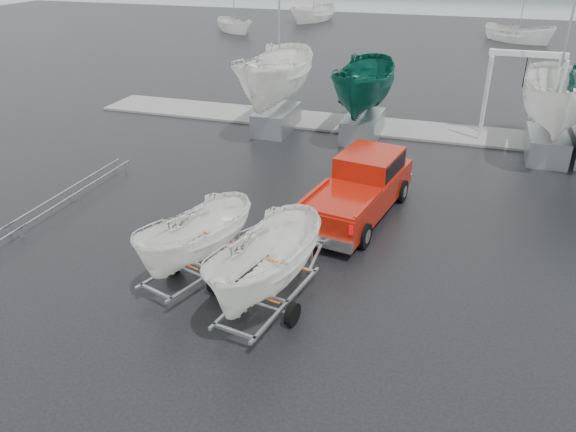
# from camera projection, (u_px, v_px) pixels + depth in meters

# --- Properties ---
(ground_plane) EXTENTS (120.00, 120.00, 0.00)m
(ground_plane) POSITION_uv_depth(u_px,v_px,m) (302.00, 250.00, 17.27)
(ground_plane) COLOR black
(ground_plane) RESTS_ON ground
(dock) EXTENTS (30.00, 3.00, 0.12)m
(dock) POSITION_uv_depth(u_px,v_px,m) (376.00, 126.00, 28.31)
(dock) COLOR gray
(dock) RESTS_ON ground
(pickup_truck) EXTENTS (2.99, 6.23, 1.99)m
(pickup_truck) POSITION_uv_depth(u_px,v_px,m) (361.00, 185.00, 19.12)
(pickup_truck) COLOR #971408
(pickup_truck) RESTS_ON ground
(trailer_hitched) EXTENTS (2.03, 3.75, 5.15)m
(trailer_hitched) POSITION_uv_depth(u_px,v_px,m) (266.00, 214.00, 13.19)
(trailer_hitched) COLOR #999BA1
(trailer_hitched) RESTS_ON ground
(trailer_parked) EXTENTS (2.20, 3.79, 4.68)m
(trailer_parked) POSITION_uv_depth(u_px,v_px,m) (194.00, 197.00, 14.64)
(trailer_parked) COLOR #999BA1
(trailer_parked) RESTS_ON ground
(boat_hoist) EXTENTS (3.30, 2.18, 4.12)m
(boat_hoist) POSITION_uv_depth(u_px,v_px,m) (523.00, 84.00, 25.34)
(boat_hoist) COLOR silver
(boat_hoist) RESTS_ON ground
(keelboat_0) EXTENTS (2.80, 3.20, 10.98)m
(keelboat_0) POSITION_uv_depth(u_px,v_px,m) (276.00, 38.00, 25.92)
(keelboat_0) COLOR #999BA1
(keelboat_0) RESTS_ON ground
(keelboat_1) EXTENTS (2.51, 3.20, 7.77)m
(keelboat_1) POSITION_uv_depth(u_px,v_px,m) (367.00, 52.00, 25.12)
(keelboat_1) COLOR #999BA1
(keelboat_1) RESTS_ON ground
(keelboat_2) EXTENTS (2.62, 3.20, 10.80)m
(keelboat_2) POSITION_uv_depth(u_px,v_px,m) (564.00, 60.00, 22.63)
(keelboat_2) COLOR #999BA1
(keelboat_2) RESTS_ON ground
(mast_rack_0) EXTENTS (0.56, 6.50, 0.06)m
(mast_rack_0) POSITION_uv_depth(u_px,v_px,m) (74.00, 190.00, 20.46)
(mast_rack_0) COLOR #999BA1
(mast_rack_0) RESTS_ON ground
(moored_boat_0) EXTENTS (3.23, 3.22, 11.00)m
(moored_boat_0) POSITION_uv_depth(u_px,v_px,m) (235.00, 32.00, 56.48)
(moored_boat_0) COLOR white
(moored_boat_0) RESTS_ON ground
(moored_boat_1) EXTENTS (3.75, 3.80, 11.97)m
(moored_boat_1) POSITION_uv_depth(u_px,v_px,m) (313.00, 21.00, 63.74)
(moored_boat_1) COLOR white
(moored_boat_1) RESTS_ON ground
(moored_boat_2) EXTENTS (3.49, 3.46, 11.36)m
(moored_boat_2) POSITION_uv_depth(u_px,v_px,m) (517.00, 42.00, 51.25)
(moored_boat_2) COLOR white
(moored_boat_2) RESTS_ON ground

